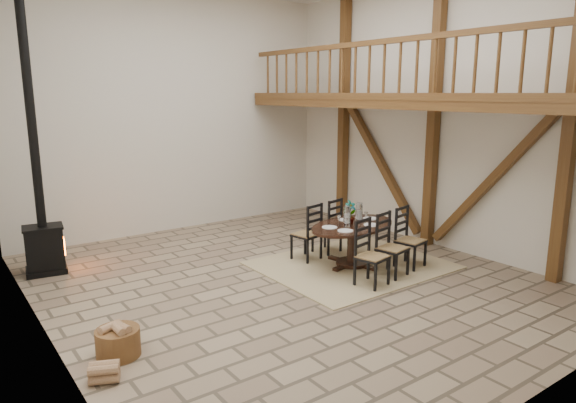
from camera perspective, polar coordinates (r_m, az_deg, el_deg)
ground at (r=8.24m, az=-0.01°, el=-8.71°), size 8.00×8.00×0.00m
room_shell at (r=8.46m, az=6.67°, el=12.61°), size 7.02×8.02×5.01m
rug at (r=8.96m, az=7.09°, el=-7.01°), size 3.00×2.50×0.02m
dining_table at (r=8.78m, az=7.72°, el=-4.72°), size 1.96×2.19×1.14m
wood_stove at (r=9.14m, az=-25.82°, el=-0.42°), size 0.68×0.56×5.00m
log_basket at (r=6.27m, az=-18.37°, el=-14.52°), size 0.49×0.49×0.41m
log_stack at (r=5.85m, az=-19.74°, el=-17.46°), size 0.36×0.31×0.20m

